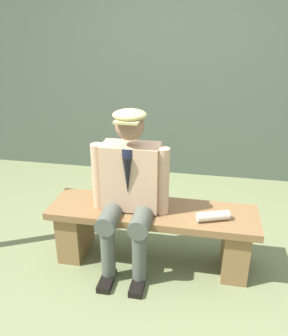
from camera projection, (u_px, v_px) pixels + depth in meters
The scene contains 5 objects.
ground_plane at pixel (152, 260), 2.97m from camera, with size 30.00×30.00×0.00m, color #6D764C.
bench at pixel (152, 228), 2.85m from camera, with size 1.66×0.46×0.49m.
seated_man at pixel (129, 186), 2.66m from camera, with size 0.61×0.59×1.29m.
rolled_magazine at pixel (213, 216), 2.61m from camera, with size 0.07×0.07×0.25m, color beige.
stadium_wall at pixel (180, 87), 4.35m from camera, with size 12.00×0.24×2.23m, color #485546.
Camera 1 is at (-0.40, 2.41, 1.87)m, focal length 37.48 mm.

